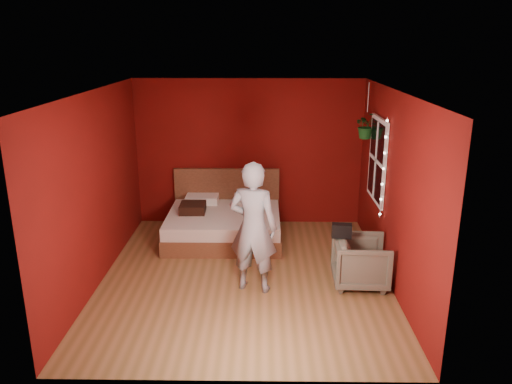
% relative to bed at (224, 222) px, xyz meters
% --- Properties ---
extents(floor, '(4.50, 4.50, 0.00)m').
position_rel_bed_xyz_m(floor, '(0.40, -1.49, -0.27)').
color(floor, brown).
rests_on(floor, ground).
extents(room_walls, '(4.04, 4.54, 2.62)m').
position_rel_bed_xyz_m(room_walls, '(0.40, -1.49, 1.41)').
color(room_walls, '#650D0A').
rests_on(room_walls, ground).
extents(window, '(0.05, 0.97, 1.27)m').
position_rel_bed_xyz_m(window, '(2.36, -0.59, 1.23)').
color(window, white).
rests_on(window, room_walls).
extents(fairy_lights, '(0.04, 0.04, 1.45)m').
position_rel_bed_xyz_m(fairy_lights, '(2.34, -1.12, 1.23)').
color(fairy_lights, silver).
rests_on(fairy_lights, room_walls).
extents(bed, '(1.88, 1.60, 1.03)m').
position_rel_bed_xyz_m(bed, '(0.00, 0.00, 0.00)').
color(bed, brown).
rests_on(bed, ground).
extents(person, '(0.73, 0.57, 1.77)m').
position_rel_bed_xyz_m(person, '(0.52, -1.83, 0.62)').
color(person, gray).
rests_on(person, ground).
extents(armchair, '(0.77, 0.74, 0.67)m').
position_rel_bed_xyz_m(armchair, '(1.99, -1.68, 0.07)').
color(armchair, '#615C4D').
rests_on(armchair, ground).
extents(handbag, '(0.28, 0.16, 0.19)m').
position_rel_bed_xyz_m(handbag, '(1.72, -1.62, 0.50)').
color(handbag, black).
rests_on(handbag, armchair).
extents(throw_pillow, '(0.43, 0.43, 0.15)m').
position_rel_bed_xyz_m(throw_pillow, '(-0.52, -0.06, 0.27)').
color(throw_pillow, black).
rests_on(throw_pillow, bed).
extents(hanging_plant, '(0.46, 0.42, 0.87)m').
position_rel_bed_xyz_m(hanging_plant, '(2.28, -0.07, 1.67)').
color(hanging_plant, silver).
rests_on(hanging_plant, room_walls).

